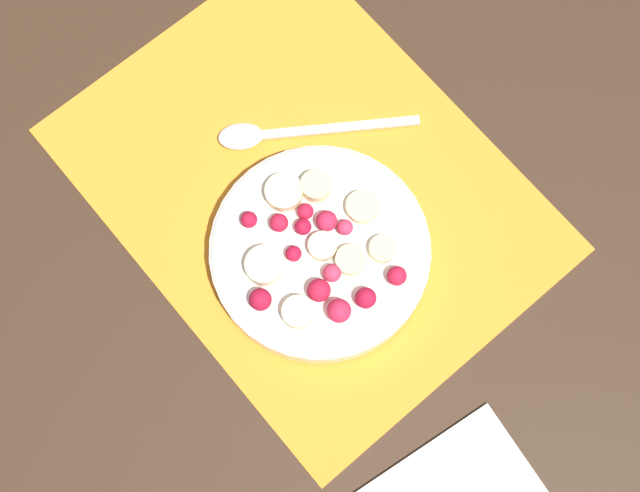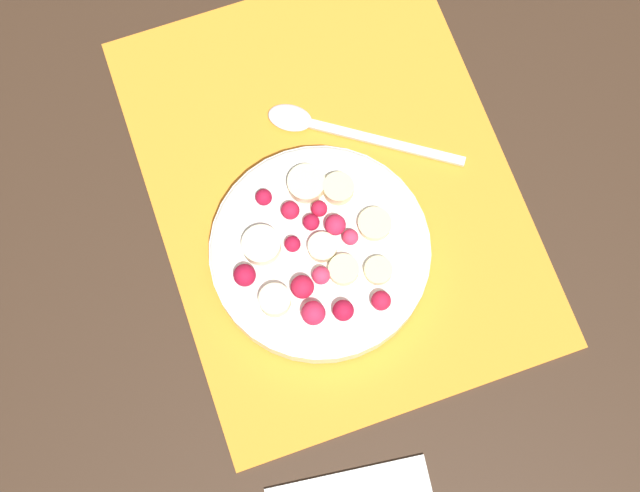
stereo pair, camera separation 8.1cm
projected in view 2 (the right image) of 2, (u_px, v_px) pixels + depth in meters
ground_plane at (333, 189)px, 0.87m from camera, size 3.00×3.00×0.00m
placemat at (333, 188)px, 0.87m from camera, size 0.45×0.34×0.01m
fruit_bowl at (319, 251)px, 0.83m from camera, size 0.21×0.21×0.05m
spoon at (325, 127)px, 0.88m from camera, size 0.13×0.18×0.01m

